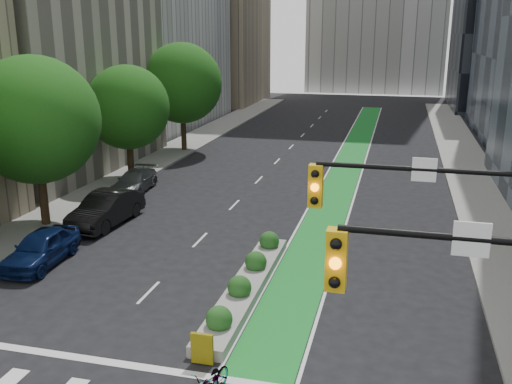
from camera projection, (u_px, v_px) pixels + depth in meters
The scene contains 13 objects.
sidewalk_left at pixel (140, 168), 42.13m from camera, with size 3.60×90.00×0.15m, color gray.
sidewalk_right at pixel (478, 189), 36.59m from camera, with size 3.60×90.00×0.15m, color gray.
bike_lane_paint at pixel (348, 165), 43.34m from camera, with size 2.20×70.00×0.01m, color #178028.
building_tan_far at pixel (209, 7), 78.79m from camera, with size 14.00×16.00×26.00m, color tan.
tree_mid at pixel (35, 120), 28.32m from camera, with size 6.40×6.40×8.78m.
tree_midfar at pixel (127, 107), 37.82m from camera, with size 5.60×5.60×7.76m.
tree_far at pixel (182, 83), 46.95m from camera, with size 6.60×6.60×9.00m.
signal_right at pixel (485, 258), 13.15m from camera, with size 5.82×0.51×7.20m.
median_planter at pixel (247, 283), 22.24m from camera, with size 1.20×10.26×1.10m.
bicycle at pixel (211, 383), 15.70m from camera, with size 0.65×1.86×0.98m, color gray.
parked_car_left_near at pixel (41, 248), 24.76m from camera, with size 1.79×4.46×1.52m, color #0B1943.
parked_car_left_mid at pixel (106, 209), 29.84m from camera, with size 1.82×5.22×1.72m, color black.
parked_car_left_far at pixel (135, 181), 36.19m from camera, with size 1.83×4.51×1.31m, color #5C5F61.
Camera 1 is at (6.53, -12.69, 9.84)m, focal length 40.00 mm.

